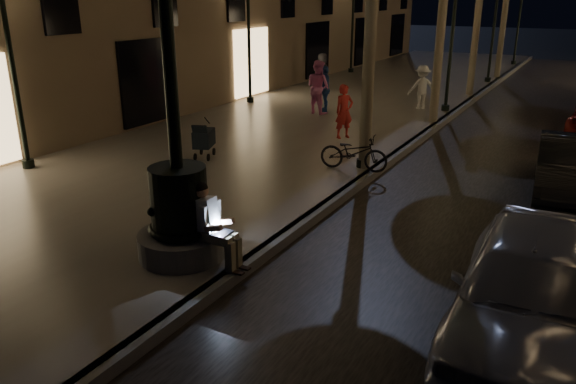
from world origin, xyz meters
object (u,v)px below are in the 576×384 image
Objects in this scene: stroller at (204,138)px; car_second at (570,168)px; fountain_lamppost at (179,197)px; car_front at (529,288)px; lamp_curb_c at (495,15)px; pedestrian_white at (422,87)px; lamp_curb_d at (520,11)px; lamp_curb_b at (453,23)px; pedestrian_dark at (322,71)px; pedestrian_pink at (318,87)px; lamp_curb_a at (368,39)px; lamp_left_b at (248,21)px; seated_man_laptop at (211,222)px; lamp_left_a at (8,39)px; pedestrian_blue at (325,89)px; lamp_left_c at (353,13)px; bicycle at (354,152)px; pedestrian_red at (344,112)px.

stroller is 8.60m from car_second.
car_front is (5.13, 0.51, -0.47)m from fountain_lamppost.
lamp_curb_c is 8.43m from pedestrian_white.
lamp_curb_c is at bearing 101.72° from car_second.
lamp_curb_b is at bearing -90.00° from lamp_curb_d.
lamp_curb_c is 22.09m from car_front.
pedestrian_dark is at bearing 108.20° from fountain_lamppost.
lamp_curb_b is 5.13m from pedestrian_pink.
car_front is at bearing -81.46° from lamp_curb_d.
lamp_curb_a is 4.77m from stroller.
lamp_left_b is (-7.10, -10.00, 0.00)m from lamp_curb_c.
lamp_curb_a reaches higher than pedestrian_pink.
car_second is (4.59, 6.79, -0.27)m from seated_man_laptop.
car_second is (11.60, 4.79, -2.60)m from lamp_left_a.
lamp_curb_b is 4.93m from pedestrian_blue.
lamp_left_b and lamp_left_c have the same top height.
lamp_left_c is 3.10× the size of pedestrian_dark.
lamp_left_c is 6.31m from pedestrian_dark.
pedestrian_white is at bearing -1.69° from bicycle.
fountain_lamppost reaches higher than pedestrian_pink.
lamp_curb_d reaches higher than stroller.
lamp_left_a is 10.53m from pedestrian_blue.
car_second is at bearing 22.45° from lamp_left_a.
bicycle is (7.00, -6.32, -2.60)m from lamp_left_b.
lamp_curb_b is 14.42m from car_front.
bicycle is (3.67, -6.07, -0.37)m from pedestrian_blue.
lamp_curb_c is (0.09, 22.00, 2.33)m from seated_man_laptop.
pedestrian_red is (5.51, -3.52, -2.26)m from lamp_left_b.
lamp_left_b is 10.00m from lamp_left_c.
seated_man_laptop is at bearing -90.17° from lamp_curb_d.
lamp_left_a is at bearing 28.46° from pedestrian_white.
lamp_curb_c and lamp_left_a have the same top height.
lamp_curb_d reaches higher than car_second.
pedestrian_pink is (-3.82, 5.30, -2.11)m from lamp_curb_a.
fountain_lamppost is 7.00m from lamp_left_a.
lamp_left_c is (-6.40, 22.00, 2.02)m from fountain_lamppost.
lamp_curb_a is 3.71m from pedestrian_red.
lamp_curb_b is 1.00× the size of lamp_curb_c.
fountain_lamppost is at bearing -96.65° from lamp_curb_a.
lamp_left_b is at bearing 139.80° from lamp_curb_a.
bicycle is at bearing -90.69° from lamp_curb_b.
lamp_left_c is (0.00, 20.00, 0.00)m from lamp_left_a.
lamp_left_b is (-7.10, 6.00, 0.00)m from lamp_curb_a.
pedestrian_blue is 5.00m from pedestrian_dark.
car_front is at bearing -61.79° from lamp_left_c.
pedestrian_dark reaches higher than car_front.
pedestrian_white is (-0.20, 13.93, -0.23)m from fountain_lamppost.
lamp_curb_d is 3.06× the size of pedestrian_white.
pedestrian_blue is at bearing 69.74° from pedestrian_red.
lamp_curb_c is at bearing 90.00° from lamp_curb_a.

